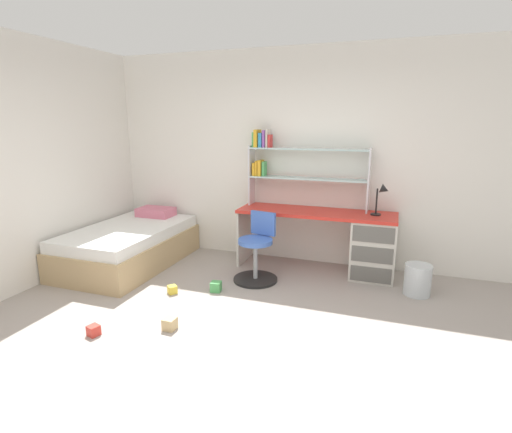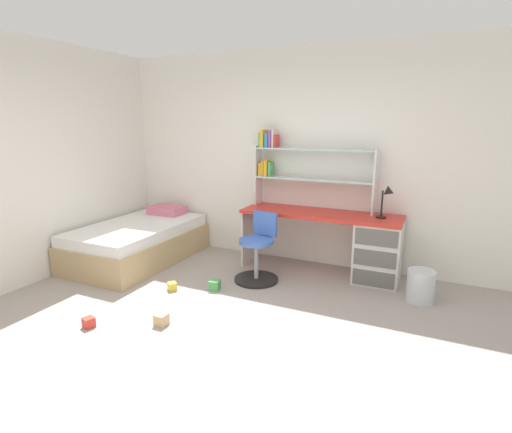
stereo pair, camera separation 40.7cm
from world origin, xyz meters
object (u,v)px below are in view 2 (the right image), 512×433
(desk, at_px, (362,244))
(bed_platform, at_px, (138,242))
(swivel_chair, at_px, (258,254))
(waste_bin, at_px, (421,286))
(toy_block_yellow_1, at_px, (172,286))
(bookshelf_hutch, at_px, (298,163))
(desk_lamp, at_px, (388,197))
(toy_block_green_0, at_px, (215,285))
(toy_block_red_3, at_px, (89,322))
(toy_block_natural_2, at_px, (161,320))

(desk, distance_m, bed_platform, 2.91)
(swivel_chair, bearing_deg, waste_bin, 6.09)
(toy_block_yellow_1, bearing_deg, bookshelf_hutch, 55.64)
(bed_platform, height_order, toy_block_yellow_1, bed_platform)
(waste_bin, bearing_deg, desk_lamp, 139.32)
(bed_platform, xyz_separation_m, waste_bin, (3.53, 0.23, -0.08))
(desk_lamp, relative_size, toy_block_green_0, 3.49)
(toy_block_red_3, bearing_deg, desk, 47.75)
(bed_platform, bearing_deg, desk, 12.18)
(toy_block_green_0, bearing_deg, toy_block_red_3, -117.48)
(toy_block_natural_2, bearing_deg, toy_block_red_3, -151.69)
(desk, xyz_separation_m, desk_lamp, (0.25, -0.00, 0.59))
(bookshelf_hutch, distance_m, desk_lamp, 1.18)
(desk, height_order, toy_block_yellow_1, desk)
(bookshelf_hutch, xyz_separation_m, toy_block_green_0, (-0.53, -1.20, -1.27))
(desk, xyz_separation_m, swivel_chair, (-1.09, -0.57, -0.11))
(desk_lamp, relative_size, bed_platform, 0.21)
(toy_block_red_3, bearing_deg, swivel_chair, 60.57)
(desk_lamp, distance_m, toy_block_red_3, 3.33)
(bookshelf_hutch, height_order, toy_block_green_0, bookshelf_hutch)
(bed_platform, distance_m, toy_block_yellow_1, 1.21)
(desk, distance_m, toy_block_yellow_1, 2.24)
(desk, relative_size, waste_bin, 5.70)
(desk_lamp, relative_size, toy_block_natural_2, 3.56)
(toy_block_green_0, height_order, toy_block_natural_2, toy_block_green_0)
(toy_block_green_0, bearing_deg, desk_lamp, 31.92)
(bookshelf_hutch, xyz_separation_m, desk_lamp, (1.12, -0.17, -0.32))
(waste_bin, height_order, toy_block_natural_2, waste_bin)
(waste_bin, bearing_deg, bookshelf_hutch, 160.75)
(bookshelf_hutch, distance_m, bed_platform, 2.38)
(desk_lamp, xyz_separation_m, toy_block_green_0, (-1.65, -1.03, -0.96))
(desk_lamp, bearing_deg, swivel_chair, -157.13)
(desk_lamp, bearing_deg, toy_block_natural_2, -131.57)
(waste_bin, bearing_deg, toy_block_yellow_1, -161.09)
(bookshelf_hutch, relative_size, swivel_chair, 1.90)
(swivel_chair, relative_size, toy_block_red_3, 8.71)
(toy_block_yellow_1, xyz_separation_m, toy_block_red_3, (-0.19, -0.99, 0.00))
(toy_block_natural_2, bearing_deg, desk, 52.97)
(desk_lamp, height_order, waste_bin, desk_lamp)
(swivel_chair, height_order, toy_block_natural_2, swivel_chair)
(desk_lamp, relative_size, toy_block_red_3, 4.17)
(toy_block_yellow_1, xyz_separation_m, toy_block_natural_2, (0.38, -0.68, 0.01))
(desk, relative_size, toy_block_green_0, 17.53)
(desk, height_order, swivel_chair, swivel_chair)
(toy_block_yellow_1, bearing_deg, waste_bin, 18.91)
(desk, relative_size, swivel_chair, 2.40)
(toy_block_yellow_1, bearing_deg, toy_block_red_3, -101.15)
(toy_block_yellow_1, bearing_deg, toy_block_natural_2, -60.56)
(toy_block_red_3, bearing_deg, desk_lamp, 44.36)
(bookshelf_hutch, relative_size, waste_bin, 4.49)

